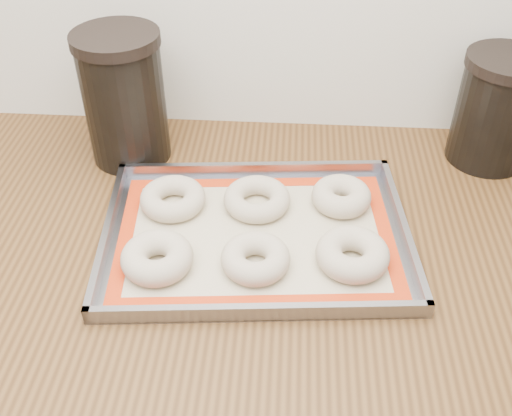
# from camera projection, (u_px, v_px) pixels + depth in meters

# --- Properties ---
(cabinet) EXTENTS (3.00, 0.65, 0.86)m
(cabinet) POSITION_uv_depth(u_px,v_px,m) (270.00, 403.00, 1.23)
(cabinet) COLOR slate
(cabinet) RESTS_ON floor
(countertop) EXTENTS (3.06, 0.68, 0.04)m
(countertop) POSITION_uv_depth(u_px,v_px,m) (274.00, 242.00, 0.94)
(countertop) COLOR brown
(countertop) RESTS_ON cabinet
(baking_tray) EXTENTS (0.49, 0.37, 0.03)m
(baking_tray) POSITION_uv_depth(u_px,v_px,m) (256.00, 235.00, 0.91)
(baking_tray) COLOR gray
(baking_tray) RESTS_ON countertop
(baking_mat) EXTENTS (0.44, 0.33, 0.00)m
(baking_mat) POSITION_uv_depth(u_px,v_px,m) (256.00, 236.00, 0.92)
(baking_mat) COLOR #C6B793
(baking_mat) RESTS_ON baking_tray
(bagel_front_left) EXTENTS (0.13, 0.13, 0.04)m
(bagel_front_left) POSITION_uv_depth(u_px,v_px,m) (157.00, 258.00, 0.85)
(bagel_front_left) COLOR #C1AF95
(bagel_front_left) RESTS_ON baking_mat
(bagel_front_mid) EXTENTS (0.11, 0.11, 0.04)m
(bagel_front_mid) POSITION_uv_depth(u_px,v_px,m) (256.00, 258.00, 0.85)
(bagel_front_mid) COLOR #C1AF95
(bagel_front_mid) RESTS_ON baking_mat
(bagel_front_right) EXTENTS (0.14, 0.14, 0.04)m
(bagel_front_right) POSITION_uv_depth(u_px,v_px,m) (352.00, 254.00, 0.86)
(bagel_front_right) COLOR #C1AF95
(bagel_front_right) RESTS_ON baking_mat
(bagel_back_left) EXTENTS (0.12, 0.12, 0.03)m
(bagel_back_left) POSITION_uv_depth(u_px,v_px,m) (173.00, 198.00, 0.96)
(bagel_back_left) COLOR #C1AF95
(bagel_back_left) RESTS_ON baking_mat
(bagel_back_mid) EXTENTS (0.14, 0.14, 0.03)m
(bagel_back_mid) POSITION_uv_depth(u_px,v_px,m) (257.00, 199.00, 0.96)
(bagel_back_mid) COLOR #C1AF95
(bagel_back_mid) RESTS_ON baking_mat
(bagel_back_right) EXTENTS (0.10, 0.10, 0.04)m
(bagel_back_right) POSITION_uv_depth(u_px,v_px,m) (341.00, 196.00, 0.96)
(bagel_back_right) COLOR #C1AF95
(bagel_back_right) RESTS_ON baking_mat
(canister_left) EXTENTS (0.15, 0.15, 0.23)m
(canister_left) POSITION_uv_depth(u_px,v_px,m) (124.00, 98.00, 1.02)
(canister_left) COLOR black
(canister_left) RESTS_ON countertop
(canister_mid) EXTENTS (0.11, 0.11, 0.16)m
(canister_mid) POSITION_uv_depth(u_px,v_px,m) (131.00, 104.00, 1.07)
(canister_mid) COLOR black
(canister_mid) RESTS_ON countertop
(canister_right) EXTENTS (0.15, 0.15, 0.20)m
(canister_right) POSITION_uv_depth(u_px,v_px,m) (497.00, 110.00, 1.02)
(canister_right) COLOR black
(canister_right) RESTS_ON countertop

